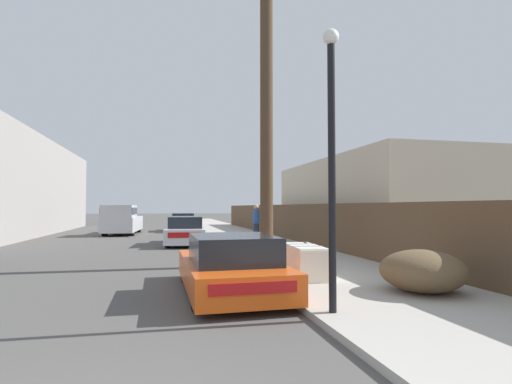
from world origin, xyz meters
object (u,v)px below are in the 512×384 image
Objects in this scene: car_parked_far at (182,223)px; brush_pile at (422,271)px; parked_sports_car_red at (230,266)px; pickup_truck at (122,220)px; street_lamp at (332,145)px; pedestrian at (256,222)px; discarded_fridge at (304,261)px; utility_pole at (267,105)px; car_parked_mid at (186,231)px.

car_parked_far reaches higher than brush_pile.
pickup_truck is (-3.98, 18.82, 0.39)m from parked_sports_car_red.
pickup_truck is 21.83m from street_lamp.
pedestrian is at bearing -74.25° from car_parked_far.
car_parked_far is 1.02× the size of street_lamp.
parked_sports_car_red is 2.46× the size of pedestrian.
brush_pile reaches higher than discarded_fridge.
car_parked_far is 23.28m from brush_pile.
discarded_fridge is 18.90m from pickup_truck.
utility_pole is at bearing -84.69° from car_parked_far.
pickup_truck is at bearing 103.93° from street_lamp.
car_parked_mid is 3.41m from pedestrian.
discarded_fridge is at bearing 78.01° from street_lamp.
car_parked_mid is 0.85× the size of pickup_truck.
street_lamp is at bearing -94.35° from utility_pole.
utility_pole reaches higher than street_lamp.
pedestrian reaches higher than pickup_truck.
pedestrian is at bearing 92.44° from brush_pile.
utility_pole is 8.36m from pedestrian.
pedestrian is at bearing 73.15° from parked_sports_car_red.
brush_pile is 12.16m from pedestrian.
discarded_fridge is at bearing -85.14° from utility_pole.
utility_pole is (1.70, 3.56, 4.36)m from parked_sports_car_red.
utility_pole reaches higher than parked_sports_car_red.
parked_sports_car_red is 0.95× the size of car_parked_far.
car_parked_far is 2.75× the size of brush_pile.
parked_sports_car_red is 0.46× the size of utility_pole.
brush_pile is at bearing -81.20° from car_parked_far.
pickup_truck is 3.12× the size of pedestrian.
car_parked_far is at bearing 88.99° from parked_sports_car_red.
utility_pole is (-0.23, 2.68, 4.42)m from discarded_fridge.
street_lamp is 2.55× the size of pedestrian.
discarded_fridge is 0.39× the size of car_parked_mid.
street_lamp is 2.70× the size of brush_pile.
pickup_truck is (-3.97, -2.89, 0.32)m from car_parked_far.
street_lamp is at bearing -78.41° from car_parked_mid.
discarded_fridge is 20.93m from car_parked_far.
utility_pole reaches higher than car_parked_mid.
pickup_truck is at bearing 110.43° from utility_pole.
discarded_fridge is 3.96m from street_lamp.
brush_pile is (1.88, -4.85, -4.38)m from utility_pole.
parked_sports_car_red is (-1.93, -0.87, 0.06)m from discarded_fridge.
utility_pole reaches higher than car_parked_far.
pedestrian is at bearing 134.85° from pickup_truck.
car_parked_mid is 2.66× the size of pedestrian.
brush_pile is (3.89, -12.35, -0.10)m from car_parked_mid.
car_parked_mid is at bearing 96.69° from street_lamp.
utility_pole reaches higher than brush_pile.
brush_pile is (3.58, -1.29, -0.02)m from parked_sports_car_red.
parked_sports_car_red is 11.07m from car_parked_mid.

